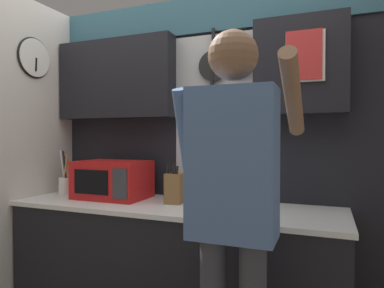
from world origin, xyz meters
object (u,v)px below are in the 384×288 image
microwave (113,179)px  person (233,193)px  utensil_crock (66,183)px  knife_block (174,187)px

microwave → person: bearing=-30.6°
microwave → utensil_crock: utensil_crock is taller
microwave → utensil_crock: bearing=179.8°
knife_block → utensil_crock: 0.94m
microwave → utensil_crock: 0.44m
knife_block → utensil_crock: (-0.94, 0.00, -0.01)m
utensil_crock → person: person is taller
microwave → person: 1.25m
microwave → person: person is taller
knife_block → utensil_crock: size_ratio=0.80×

